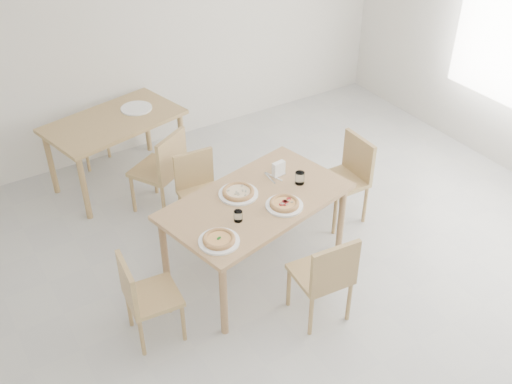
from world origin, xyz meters
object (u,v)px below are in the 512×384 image
pizza_margherita (219,239)px  tumbler_a (300,178)px  chair_south (326,274)px  napkin_holder (279,169)px  second_table (114,128)px  chair_west (143,294)px  plate_margherita (219,241)px  chair_east (348,173)px  chair_back_n (77,123)px  plate_pepperoni (284,205)px  chair_back_s (163,167)px  main_table (256,207)px  plate_empty (136,108)px  plate_mushroom (238,194)px  pizza_pepperoni (284,203)px  tumbler_b (238,216)px  chair_north (199,187)px  pizza_mushroom (238,192)px

pizza_margherita → tumbler_a: tumbler_a is taller
chair_south → napkin_holder: (0.21, 0.99, 0.34)m
second_table → chair_south: bearing=-90.1°
chair_west → plate_margherita: 0.69m
chair_east → pizza_margherita: chair_east is taller
chair_south → chair_east: size_ratio=0.97×
chair_back_n → chair_south: bearing=-105.2°
plate_margherita → plate_pepperoni: 0.68m
chair_back_s → main_table: bearing=74.0°
chair_back_s → plate_empty: size_ratio=2.70×
main_table → plate_empty: 2.04m
plate_mushroom → napkin_holder: bearing=7.9°
main_table → plate_pepperoni: plate_pepperoni is taller
tumbler_a → napkin_holder: size_ratio=0.77×
main_table → chair_back_n: 2.71m
main_table → chair_south: size_ratio=2.05×
pizza_pepperoni → tumbler_b: tumbler_b is taller
main_table → plate_margherita: plate_margherita is taller
plate_empty → chair_back_s: bearing=-96.2°
main_table → plate_mushroom: (-0.09, 0.13, 0.09)m
chair_south → chair_north: (-0.27, 1.60, -0.03)m
plate_mushroom → chair_back_n: bearing=104.1°
pizza_margherita → chair_back_n: bearing=93.7°
pizza_margherita → plate_margherita: bearing=45.0°
chair_south → chair_north: size_ratio=1.06×
chair_west → tumbler_b: tumbler_b is taller
plate_pepperoni → napkin_holder: 0.45m
plate_margherita → chair_south: bearing=-35.9°
plate_margherita → napkin_holder: 1.02m
tumbler_a → napkin_holder: (-0.09, 0.19, 0.01)m
chair_west → pizza_pepperoni: bearing=-83.6°
chair_east → tumbler_a: (-0.71, -0.19, 0.31)m
tumbler_a → tumbler_b: size_ratio=1.19×
chair_back_s → chair_south: bearing=72.3°
plate_margherita → tumbler_a: (0.97, 0.33, 0.04)m
main_table → pizza_pepperoni: bearing=-67.7°
chair_east → plate_empty: bearing=-141.7°
pizza_mushroom → plate_empty: pizza_mushroom is taller
plate_margherita → tumbler_b: bearing=30.8°
plate_margherita → plate_pepperoni: same height
pizza_mushroom → tumbler_a: bearing=-13.5°
tumbler_a → chair_back_s: size_ratio=0.12×
chair_west → napkin_holder: bearing=-68.8°
napkin_holder → plate_mushroom: bearing=-177.8°
pizza_margherita → pizza_mushroom: (0.43, 0.45, 0.00)m
tumbler_b → napkin_holder: bearing=30.3°
plate_mushroom → napkin_holder: napkin_holder is taller
chair_south → tumbler_b: tumbler_b is taller
tumbler_a → napkin_holder: napkin_holder is taller
tumbler_b → plate_empty: bearing=88.6°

